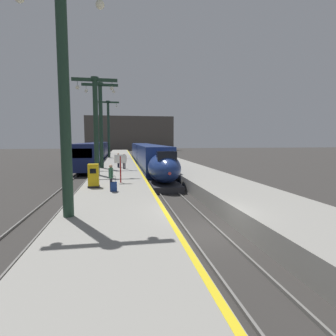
{
  "coord_description": "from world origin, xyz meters",
  "views": [
    {
      "loc": [
        -3.66,
        -11.76,
        4.26
      ],
      "look_at": [
        0.37,
        11.84,
        1.8
      ],
      "focal_mm": 29.21,
      "sensor_mm": 36.0,
      "label": 1
    }
  ],
  "objects_px": {
    "station_column_distant": "(108,124)",
    "passenger_mid_platform": "(124,160)",
    "highspeed_train_main": "(148,156)",
    "station_column_near": "(63,77)",
    "passenger_far_waiting": "(118,159)",
    "departure_info_board": "(120,163)",
    "regional_train_adjacent": "(96,152)",
    "rolling_suitcase": "(114,187)",
    "station_column_mid": "(96,117)",
    "station_column_far": "(101,117)",
    "passenger_near_edge": "(111,176)",
    "ticket_machine_yellow": "(94,177)"
  },
  "relations": [
    {
      "from": "regional_train_adjacent",
      "to": "station_column_near",
      "type": "xyz_separation_m",
      "value": [
        2.2,
        -38.52,
        4.64
      ]
    },
    {
      "from": "station_column_far",
      "to": "passenger_near_edge",
      "type": "bearing_deg",
      "value": -83.98
    },
    {
      "from": "ticket_machine_yellow",
      "to": "departure_info_board",
      "type": "bearing_deg",
      "value": 45.17
    },
    {
      "from": "station_column_near",
      "to": "station_column_distant",
      "type": "distance_m",
      "value": 39.5
    },
    {
      "from": "station_column_near",
      "to": "passenger_near_edge",
      "type": "distance_m",
      "value": 7.4
    },
    {
      "from": "station_column_mid",
      "to": "passenger_far_waiting",
      "type": "relative_size",
      "value": 5.21
    },
    {
      "from": "passenger_far_waiting",
      "to": "ticket_machine_yellow",
      "type": "xyz_separation_m",
      "value": [
        -1.52,
        -13.55,
        -0.25
      ]
    },
    {
      "from": "station_column_near",
      "to": "passenger_far_waiting",
      "type": "relative_size",
      "value": 5.65
    },
    {
      "from": "ticket_machine_yellow",
      "to": "passenger_mid_platform",
      "type": "bearing_deg",
      "value": 79.67
    },
    {
      "from": "station_column_near",
      "to": "passenger_far_waiting",
      "type": "height_order",
      "value": "station_column_near"
    },
    {
      "from": "passenger_near_edge",
      "to": "rolling_suitcase",
      "type": "relative_size",
      "value": 1.72
    },
    {
      "from": "station_column_mid",
      "to": "station_column_far",
      "type": "height_order",
      "value": "station_column_far"
    },
    {
      "from": "station_column_near",
      "to": "station_column_distant",
      "type": "relative_size",
      "value": 0.93
    },
    {
      "from": "station_column_distant",
      "to": "passenger_mid_platform",
      "type": "bearing_deg",
      "value": -82.98
    },
    {
      "from": "station_column_distant",
      "to": "departure_info_board",
      "type": "distance_m",
      "value": 30.99
    },
    {
      "from": "station_column_near",
      "to": "passenger_far_waiting",
      "type": "xyz_separation_m",
      "value": [
        1.87,
        20.65,
        -4.73
      ]
    },
    {
      "from": "station_column_mid",
      "to": "passenger_near_edge",
      "type": "bearing_deg",
      "value": -79.54
    },
    {
      "from": "station_column_distant",
      "to": "rolling_suitcase",
      "type": "xyz_separation_m",
      "value": [
        1.73,
        -34.1,
        -5.78
      ]
    },
    {
      "from": "passenger_near_edge",
      "to": "departure_info_board",
      "type": "height_order",
      "value": "departure_info_board"
    },
    {
      "from": "highspeed_train_main",
      "to": "passenger_far_waiting",
      "type": "distance_m",
      "value": 7.45
    },
    {
      "from": "ticket_machine_yellow",
      "to": "departure_info_board",
      "type": "height_order",
      "value": "departure_info_board"
    },
    {
      "from": "highspeed_train_main",
      "to": "passenger_mid_platform",
      "type": "xyz_separation_m",
      "value": [
        -3.38,
        -7.9,
        0.11
      ]
    },
    {
      "from": "station_column_far",
      "to": "ticket_machine_yellow",
      "type": "height_order",
      "value": "station_column_far"
    },
    {
      "from": "passenger_near_edge",
      "to": "rolling_suitcase",
      "type": "bearing_deg",
      "value": -24.22
    },
    {
      "from": "passenger_near_edge",
      "to": "departure_info_board",
      "type": "xyz_separation_m",
      "value": [
        0.58,
        3.45,
        0.52
      ]
    },
    {
      "from": "station_column_near",
      "to": "passenger_far_waiting",
      "type": "distance_m",
      "value": 21.27
    },
    {
      "from": "highspeed_train_main",
      "to": "regional_train_adjacent",
      "type": "relative_size",
      "value": 1.02
    },
    {
      "from": "passenger_mid_platform",
      "to": "rolling_suitcase",
      "type": "distance_m",
      "value": 13.66
    },
    {
      "from": "station_column_distant",
      "to": "passenger_mid_platform",
      "type": "relative_size",
      "value": 6.07
    },
    {
      "from": "ticket_machine_yellow",
      "to": "passenger_far_waiting",
      "type": "bearing_deg",
      "value": 83.58
    },
    {
      "from": "regional_train_adjacent",
      "to": "station_column_distant",
      "type": "height_order",
      "value": "station_column_distant"
    },
    {
      "from": "station_column_near",
      "to": "departure_info_board",
      "type": "height_order",
      "value": "station_column_near"
    },
    {
      "from": "regional_train_adjacent",
      "to": "station_column_mid",
      "type": "height_order",
      "value": "station_column_mid"
    },
    {
      "from": "passenger_mid_platform",
      "to": "ticket_machine_yellow",
      "type": "relative_size",
      "value": 1.06
    },
    {
      "from": "regional_train_adjacent",
      "to": "station_column_near",
      "type": "distance_m",
      "value": 38.86
    },
    {
      "from": "station_column_distant",
      "to": "departure_info_board",
      "type": "height_order",
      "value": "station_column_distant"
    },
    {
      "from": "regional_train_adjacent",
      "to": "station_column_far",
      "type": "bearing_deg",
      "value": -83.09
    },
    {
      "from": "station_column_distant",
      "to": "rolling_suitcase",
      "type": "distance_m",
      "value": 34.63
    },
    {
      "from": "station_column_mid",
      "to": "ticket_machine_yellow",
      "type": "bearing_deg",
      "value": -87.09
    },
    {
      "from": "station_column_far",
      "to": "highspeed_train_main",
      "type": "bearing_deg",
      "value": 47.97
    },
    {
      "from": "station_column_far",
      "to": "regional_train_adjacent",
      "type": "bearing_deg",
      "value": 96.91
    },
    {
      "from": "station_column_far",
      "to": "station_column_distant",
      "type": "distance_m",
      "value": 19.13
    },
    {
      "from": "passenger_mid_platform",
      "to": "passenger_far_waiting",
      "type": "relative_size",
      "value": 1.0
    },
    {
      "from": "station_column_far",
      "to": "station_column_near",
      "type": "bearing_deg",
      "value": -90.0
    },
    {
      "from": "station_column_mid",
      "to": "passenger_near_edge",
      "type": "xyz_separation_m",
      "value": [
        1.57,
        -8.51,
        -4.34
      ]
    },
    {
      "from": "highspeed_train_main",
      "to": "station_column_near",
      "type": "height_order",
      "value": "station_column_near"
    },
    {
      "from": "station_column_far",
      "to": "station_column_distant",
      "type": "relative_size",
      "value": 0.94
    },
    {
      "from": "passenger_mid_platform",
      "to": "departure_info_board",
      "type": "xyz_separation_m",
      "value": [
        -0.37,
        -10.1,
        0.52
      ]
    },
    {
      "from": "station_column_mid",
      "to": "passenger_far_waiting",
      "type": "bearing_deg",
      "value": 74.3
    },
    {
      "from": "station_column_far",
      "to": "passenger_far_waiting",
      "type": "xyz_separation_m",
      "value": [
        1.87,
        0.28,
        -4.76
      ]
    }
  ]
}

